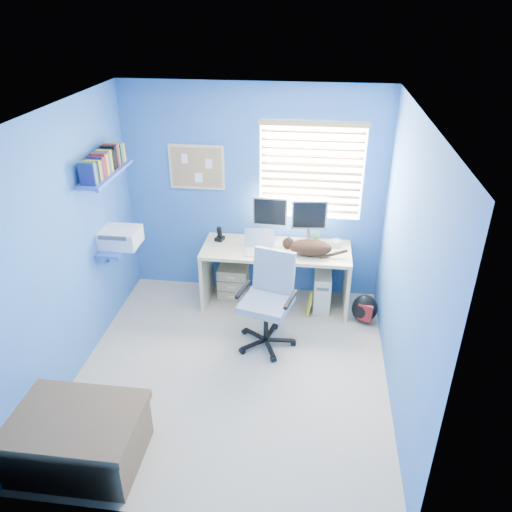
# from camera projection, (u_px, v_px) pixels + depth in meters

# --- Properties ---
(floor) EXTENTS (3.00, 3.20, 0.00)m
(floor) POSITION_uv_depth(u_px,v_px,m) (233.00, 370.00, 4.94)
(floor) COLOR #BDAB96
(floor) RESTS_ON ground
(ceiling) EXTENTS (3.00, 3.20, 0.00)m
(ceiling) POSITION_uv_depth(u_px,v_px,m) (225.00, 114.00, 3.77)
(ceiling) COLOR white
(ceiling) RESTS_ON wall_back
(wall_back) EXTENTS (3.00, 0.01, 2.50)m
(wall_back) POSITION_uv_depth(u_px,v_px,m) (254.00, 194.00, 5.75)
(wall_back) COLOR #3C60AD
(wall_back) RESTS_ON ground
(wall_front) EXTENTS (3.00, 0.01, 2.50)m
(wall_front) POSITION_uv_depth(u_px,v_px,m) (183.00, 387.00, 2.95)
(wall_front) COLOR #3C60AD
(wall_front) RESTS_ON ground
(wall_left) EXTENTS (0.01, 3.20, 2.50)m
(wall_left) POSITION_uv_depth(u_px,v_px,m) (67.00, 249.00, 4.52)
(wall_left) COLOR #3C60AD
(wall_left) RESTS_ON ground
(wall_right) EXTENTS (0.01, 3.20, 2.50)m
(wall_right) POSITION_uv_depth(u_px,v_px,m) (405.00, 270.00, 4.18)
(wall_right) COLOR #3C60AD
(wall_right) RESTS_ON ground
(desk) EXTENTS (1.69, 0.65, 0.74)m
(desk) POSITION_uv_depth(u_px,v_px,m) (276.00, 276.00, 5.83)
(desk) COLOR beige
(desk) RESTS_ON floor
(laptop) EXTENTS (0.36, 0.30, 0.22)m
(laptop) POSITION_uv_depth(u_px,v_px,m) (259.00, 243.00, 5.52)
(laptop) COLOR silver
(laptop) RESTS_ON desk
(monitor_left) EXTENTS (0.40, 0.14, 0.54)m
(monitor_left) POSITION_uv_depth(u_px,v_px,m) (270.00, 219.00, 5.71)
(monitor_left) COLOR silver
(monitor_left) RESTS_ON desk
(monitor_right) EXTENTS (0.41, 0.16, 0.54)m
(monitor_right) POSITION_uv_depth(u_px,v_px,m) (309.00, 222.00, 5.64)
(monitor_right) COLOR silver
(monitor_right) RESTS_ON desk
(phone) EXTENTS (0.12, 0.13, 0.17)m
(phone) POSITION_uv_depth(u_px,v_px,m) (219.00, 234.00, 5.80)
(phone) COLOR black
(phone) RESTS_ON desk
(mug) EXTENTS (0.10, 0.09, 0.10)m
(mug) POSITION_uv_depth(u_px,v_px,m) (315.00, 238.00, 5.78)
(mug) COLOR #3A7D41
(mug) RESTS_ON desk
(cd_spindle) EXTENTS (0.13, 0.13, 0.07)m
(cd_spindle) POSITION_uv_depth(u_px,v_px,m) (336.00, 243.00, 5.70)
(cd_spindle) COLOR silver
(cd_spindle) RESTS_ON desk
(cat) EXTENTS (0.51, 0.33, 0.17)m
(cat) POSITION_uv_depth(u_px,v_px,m) (310.00, 248.00, 5.49)
(cat) COLOR black
(cat) RESTS_ON desk
(tower_pc) EXTENTS (0.20, 0.44, 0.45)m
(tower_pc) POSITION_uv_depth(u_px,v_px,m) (322.00, 289.00, 5.86)
(tower_pc) COLOR beige
(tower_pc) RESTS_ON floor
(drawer_boxes) EXTENTS (0.35, 0.28, 0.41)m
(drawer_boxes) POSITION_uv_depth(u_px,v_px,m) (233.00, 281.00, 6.06)
(drawer_boxes) COLOR tan
(drawer_boxes) RESTS_ON floor
(yellow_book) EXTENTS (0.03, 0.17, 0.24)m
(yellow_book) POSITION_uv_depth(u_px,v_px,m) (309.00, 305.00, 5.75)
(yellow_book) COLOR yellow
(yellow_book) RESTS_ON floor
(backpack) EXTENTS (0.35, 0.31, 0.34)m
(backpack) POSITION_uv_depth(u_px,v_px,m) (365.00, 308.00, 5.60)
(backpack) COLOR black
(backpack) RESTS_ON floor
(bed_corner) EXTENTS (0.96, 0.68, 0.46)m
(bed_corner) POSITION_uv_depth(u_px,v_px,m) (78.00, 438.00, 3.90)
(bed_corner) COLOR brown
(bed_corner) RESTS_ON floor
(office_chair) EXTENTS (0.71, 0.71, 1.01)m
(office_chair) POSITION_uv_depth(u_px,v_px,m) (268.00, 312.00, 5.18)
(office_chair) COLOR black
(office_chair) RESTS_ON floor
(window_blinds) EXTENTS (1.15, 0.05, 1.10)m
(window_blinds) POSITION_uv_depth(u_px,v_px,m) (311.00, 172.00, 5.51)
(window_blinds) COLOR white
(window_blinds) RESTS_ON ground
(corkboard) EXTENTS (0.64, 0.02, 0.52)m
(corkboard) POSITION_uv_depth(u_px,v_px,m) (197.00, 167.00, 5.67)
(corkboard) COLOR beige
(corkboard) RESTS_ON ground
(wall_shelves) EXTENTS (0.42, 0.90, 1.05)m
(wall_shelves) POSITION_uv_depth(u_px,v_px,m) (111.00, 201.00, 5.07)
(wall_shelves) COLOR #3554BC
(wall_shelves) RESTS_ON ground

